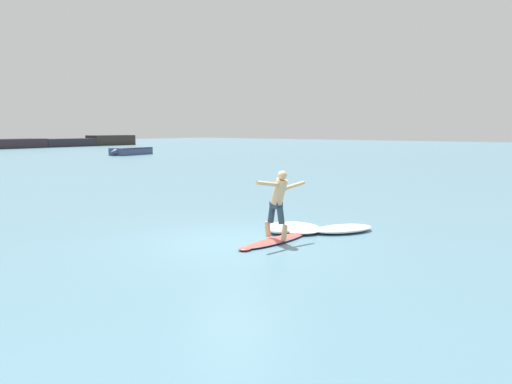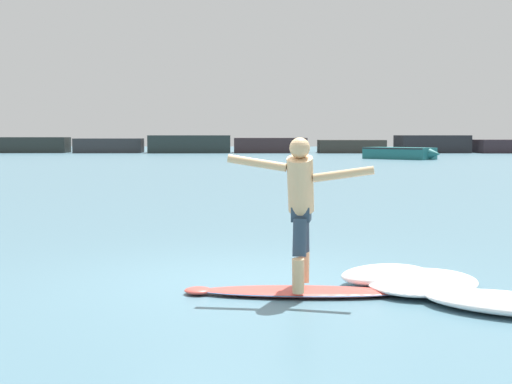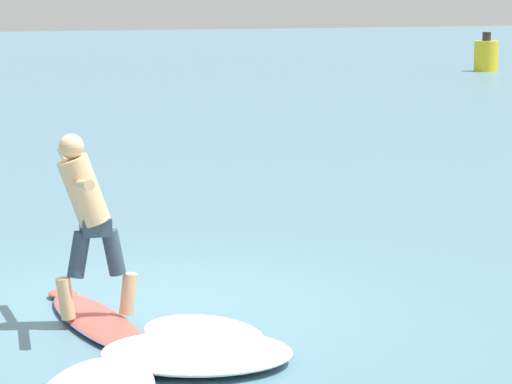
# 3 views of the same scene
# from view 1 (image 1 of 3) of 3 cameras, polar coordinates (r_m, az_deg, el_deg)

# --- Properties ---
(ground_plane) EXTENTS (200.00, 200.00, 0.00)m
(ground_plane) POSITION_cam_1_polar(r_m,az_deg,el_deg) (12.04, -2.59, -5.78)
(ground_plane) COLOR slate
(surfboard) EXTENTS (2.42, 0.60, 0.22)m
(surfboard) POSITION_cam_1_polar(r_m,az_deg,el_deg) (12.04, 2.17, -5.56)
(surfboard) COLOR #D64E44
(surfboard) RESTS_ON ground
(surfer) EXTENTS (1.56, 0.75, 1.65)m
(surfer) POSITION_cam_1_polar(r_m,az_deg,el_deg) (11.83, 2.59, -0.81)
(surfer) COLOR #DAAE7C
(surfer) RESTS_ON surfboard
(small_boat_offshore) EXTENTS (5.52, 2.71, 0.76)m
(small_boat_offshore) POSITION_cam_1_polar(r_m,az_deg,el_deg) (53.59, -14.17, 4.57)
(small_boat_offshore) COLOR #39476C
(small_boat_offshore) RESTS_ON ground
(wave_foam_at_tail) EXTENTS (1.38, 1.22, 0.23)m
(wave_foam_at_tail) POSITION_cam_1_polar(r_m,az_deg,el_deg) (13.20, 2.97, -4.10)
(wave_foam_at_tail) COLOR white
(wave_foam_at_tail) RESTS_ON ground
(wave_foam_at_nose) EXTENTS (1.87, 1.52, 0.18)m
(wave_foam_at_nose) POSITION_cam_1_polar(r_m,az_deg,el_deg) (13.37, 9.97, -4.16)
(wave_foam_at_nose) COLOR white
(wave_foam_at_nose) RESTS_ON ground
(wave_foam_beside) EXTENTS (1.82, 1.95, 0.17)m
(wave_foam_beside) POSITION_cam_1_polar(r_m,az_deg,el_deg) (13.38, 4.68, -4.10)
(wave_foam_beside) COLOR white
(wave_foam_beside) RESTS_ON ground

